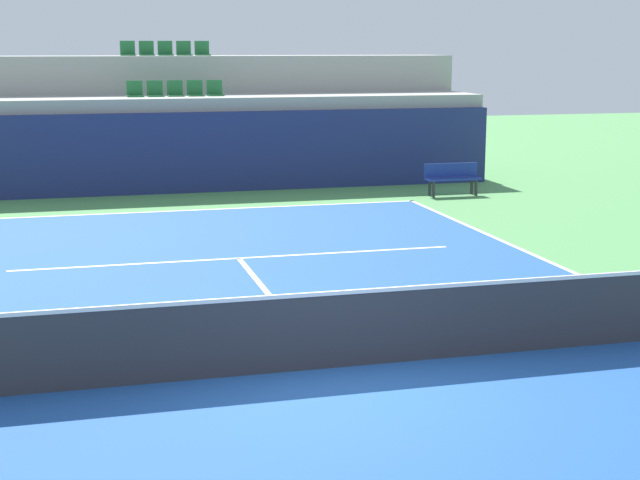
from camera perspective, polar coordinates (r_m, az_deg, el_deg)
name	(u,v)px	position (r m, az deg, el deg)	size (l,w,h in m)	color
ground_plane	(329,369)	(11.84, 0.56, -7.67)	(80.00, 80.00, 0.00)	#4C8C4C
court_surface	(329,368)	(11.83, 0.56, -7.65)	(11.00, 24.00, 0.01)	#1E4C99
baseline_far	(199,210)	(23.25, -7.23, 1.79)	(11.00, 0.10, 0.00)	white
service_line_far	(239,258)	(17.86, -4.86, -1.09)	(8.26, 0.10, 0.00)	white
centre_service_line	(275,302)	(14.81, -2.71, -3.70)	(0.10, 6.40, 0.00)	white
back_wall	(183,153)	(26.05, -8.16, 5.16)	(17.48, 0.30, 2.15)	navy
stands_tier_lower	(177,141)	(27.36, -8.51, 5.83)	(17.48, 2.40, 2.52)	#9E9E99
stands_tier_upper	(168,116)	(29.70, -9.06, 7.31)	(17.48, 2.40, 3.61)	#9E9E99
seating_row_lower	(175,92)	(27.36, -8.61, 8.73)	(2.67, 0.44, 0.44)	#1E6633
seating_row_upper	(165,51)	(29.72, -9.19, 11.03)	(2.67, 0.44, 0.44)	#1E6633
tennis_net	(329,329)	(11.68, 0.56, -5.32)	(11.08, 0.08, 1.07)	black
player_bench	(452,176)	(25.59, 7.88, 3.77)	(1.50, 0.40, 0.85)	navy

